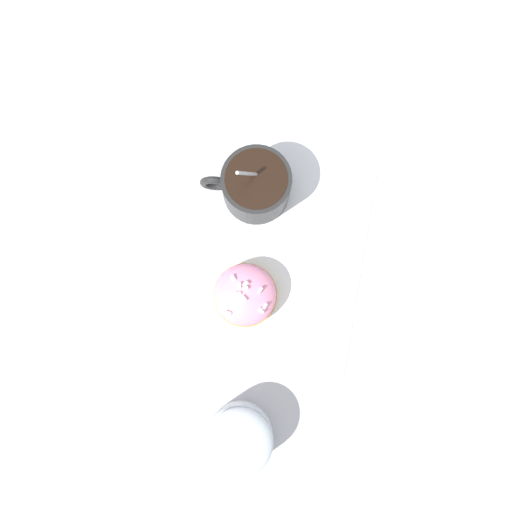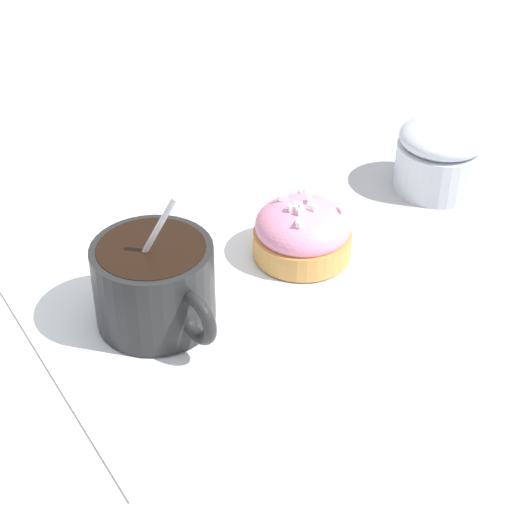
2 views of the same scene
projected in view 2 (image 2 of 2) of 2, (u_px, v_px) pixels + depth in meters
The scene contains 5 objects.
ground_plane at pixel (233, 287), 0.64m from camera, with size 3.00×3.00×0.00m, color #B2B2B7.
paper_napkin at pixel (233, 285), 0.64m from camera, with size 0.33×0.31×0.00m.
coffee_cup at pixel (157, 283), 0.58m from camera, with size 0.08×0.11×0.11m.
frosted_pastry at pixel (301, 231), 0.66m from camera, with size 0.08×0.08×0.05m.
sugar_bowl at pixel (440, 156), 0.74m from camera, with size 0.08×0.08×0.06m.
Camera 2 is at (0.29, 0.42, 0.39)m, focal length 60.00 mm.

